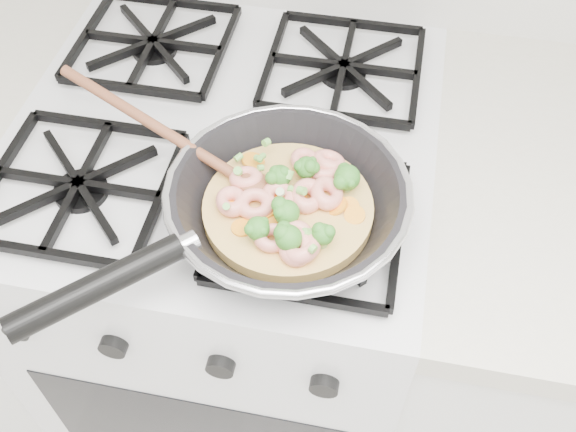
# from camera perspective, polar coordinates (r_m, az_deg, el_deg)

# --- Properties ---
(stove) EXTENTS (0.60, 0.60, 0.92)m
(stove) POSITION_cam_1_polar(r_m,az_deg,el_deg) (1.30, -4.12, -6.73)
(stove) COLOR white
(stove) RESTS_ON ground
(skillet) EXTENTS (0.46, 0.39, 0.10)m
(skillet) POSITION_cam_1_polar(r_m,az_deg,el_deg) (0.78, -0.40, 1.04)
(skillet) COLOR black
(skillet) RESTS_ON stove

